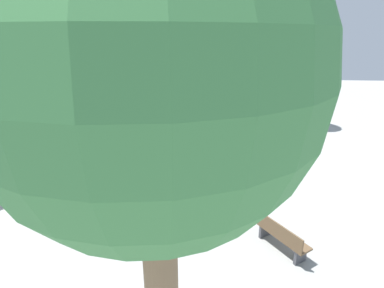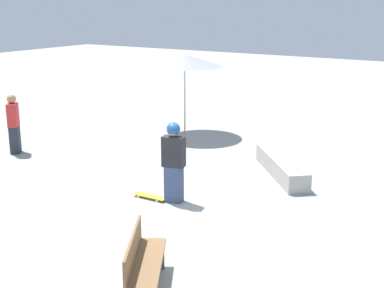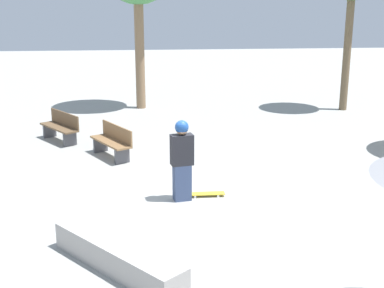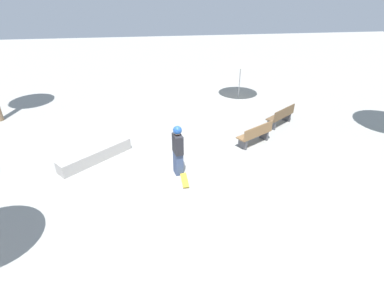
{
  "view_description": "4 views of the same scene",
  "coord_description": "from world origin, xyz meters",
  "px_view_note": "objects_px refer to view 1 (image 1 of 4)",
  "views": [
    {
      "loc": [
        -11.42,
        -1.6,
        5.43
      ],
      "look_at": [
        -0.13,
        -0.68,
        1.35
      ],
      "focal_mm": 28.0,
      "sensor_mm": 36.0,
      "label": 1
    },
    {
      "loc": [
        -8.46,
        -6.22,
        4.16
      ],
      "look_at": [
        0.4,
        -0.62,
        1.31
      ],
      "focal_mm": 50.0,
      "sensor_mm": 36.0,
      "label": 2
    },
    {
      "loc": [
        10.87,
        -0.94,
        4.24
      ],
      "look_at": [
        0.01,
        0.03,
        1.13
      ],
      "focal_mm": 50.0,
      "sensor_mm": 36.0,
      "label": 3
    },
    {
      "loc": [
        1.07,
        8.19,
        5.62
      ],
      "look_at": [
        -0.18,
        -0.58,
        0.86
      ],
      "focal_mm": 28.0,
      "sensor_mm": 36.0,
      "label": 4
    }
  ],
  "objects_px": {
    "concrete_ledge": "(212,143)",
    "shade_umbrella_grey": "(139,94)",
    "skater_main": "(182,149)",
    "palm_tree_right": "(153,87)",
    "bystander_watching": "(58,142)",
    "bench_far": "(281,236)",
    "palm_tree_center_left": "(289,17)",
    "bench_near": "(220,200)",
    "skateboard": "(169,169)"
  },
  "relations": [
    {
      "from": "concrete_ledge",
      "to": "palm_tree_right",
      "type": "height_order",
      "value": "palm_tree_right"
    },
    {
      "from": "shade_umbrella_grey",
      "to": "bystander_watching",
      "type": "bearing_deg",
      "value": 147.14
    },
    {
      "from": "bench_far",
      "to": "bystander_watching",
      "type": "bearing_deg",
      "value": -157.83
    },
    {
      "from": "shade_umbrella_grey",
      "to": "palm_tree_center_left",
      "type": "height_order",
      "value": "palm_tree_center_left"
    },
    {
      "from": "concrete_ledge",
      "to": "shade_umbrella_grey",
      "type": "distance_m",
      "value": 5.25
    },
    {
      "from": "skater_main",
      "to": "shade_umbrella_grey",
      "type": "distance_m",
      "value": 6.07
    },
    {
      "from": "skateboard",
      "to": "bystander_watching",
      "type": "bearing_deg",
      "value": -9.68
    },
    {
      "from": "skateboard",
      "to": "bench_near",
      "type": "height_order",
      "value": "bench_near"
    },
    {
      "from": "bench_far",
      "to": "shade_umbrella_grey",
      "type": "relative_size",
      "value": 0.62
    },
    {
      "from": "skater_main",
      "to": "concrete_ledge",
      "type": "bearing_deg",
      "value": -124.77
    },
    {
      "from": "bench_near",
      "to": "bystander_watching",
      "type": "xyz_separation_m",
      "value": [
        3.91,
        7.46,
        0.4
      ]
    },
    {
      "from": "concrete_ledge",
      "to": "bystander_watching",
      "type": "relative_size",
      "value": 1.46
    },
    {
      "from": "concrete_ledge",
      "to": "bystander_watching",
      "type": "bearing_deg",
      "value": 106.77
    },
    {
      "from": "skater_main",
      "to": "palm_tree_right",
      "type": "height_order",
      "value": "palm_tree_right"
    },
    {
      "from": "palm_tree_center_left",
      "to": "skateboard",
      "type": "bearing_deg",
      "value": 142.62
    },
    {
      "from": "skateboard",
      "to": "shade_umbrella_grey",
      "type": "relative_size",
      "value": 0.32
    },
    {
      "from": "concrete_ledge",
      "to": "shade_umbrella_grey",
      "type": "height_order",
      "value": "shade_umbrella_grey"
    },
    {
      "from": "skater_main",
      "to": "bystander_watching",
      "type": "height_order",
      "value": "skater_main"
    },
    {
      "from": "skater_main",
      "to": "concrete_ledge",
      "type": "xyz_separation_m",
      "value": [
        2.85,
        -1.23,
        -0.71
      ]
    },
    {
      "from": "skater_main",
      "to": "palm_tree_center_left",
      "type": "bearing_deg",
      "value": -136.86
    },
    {
      "from": "shade_umbrella_grey",
      "to": "skateboard",
      "type": "bearing_deg",
      "value": -154.43
    },
    {
      "from": "bench_far",
      "to": "bystander_watching",
      "type": "height_order",
      "value": "bystander_watching"
    },
    {
      "from": "palm_tree_right",
      "to": "bystander_watching",
      "type": "relative_size",
      "value": 3.91
    },
    {
      "from": "palm_tree_right",
      "to": "bystander_watching",
      "type": "height_order",
      "value": "palm_tree_right"
    },
    {
      "from": "bench_near",
      "to": "palm_tree_right",
      "type": "relative_size",
      "value": 0.25
    },
    {
      "from": "palm_tree_right",
      "to": "bystander_watching",
      "type": "bearing_deg",
      "value": 33.58
    },
    {
      "from": "bench_near",
      "to": "bystander_watching",
      "type": "bearing_deg",
      "value": -147.9
    },
    {
      "from": "shade_umbrella_grey",
      "to": "bystander_watching",
      "type": "height_order",
      "value": "shade_umbrella_grey"
    },
    {
      "from": "shade_umbrella_grey",
      "to": "bench_near",
      "type": "bearing_deg",
      "value": -150.67
    },
    {
      "from": "skateboard",
      "to": "shade_umbrella_grey",
      "type": "bearing_deg",
      "value": -64.85
    },
    {
      "from": "bench_far",
      "to": "bystander_watching",
      "type": "relative_size",
      "value": 0.94
    },
    {
      "from": "palm_tree_center_left",
      "to": "concrete_ledge",
      "type": "bearing_deg",
      "value": 138.91
    },
    {
      "from": "palm_tree_right",
      "to": "bystander_watching",
      "type": "distance_m",
      "value": 12.87
    },
    {
      "from": "shade_umbrella_grey",
      "to": "palm_tree_center_left",
      "type": "bearing_deg",
      "value": -72.43
    },
    {
      "from": "bench_near",
      "to": "shade_umbrella_grey",
      "type": "height_order",
      "value": "shade_umbrella_grey"
    },
    {
      "from": "skateboard",
      "to": "palm_tree_center_left",
      "type": "distance_m",
      "value": 11.88
    },
    {
      "from": "concrete_ledge",
      "to": "palm_tree_center_left",
      "type": "relative_size",
      "value": 0.31
    },
    {
      "from": "skater_main",
      "to": "palm_tree_right",
      "type": "relative_size",
      "value": 0.27
    },
    {
      "from": "bench_far",
      "to": "palm_tree_right",
      "type": "distance_m",
      "value": 6.86
    },
    {
      "from": "concrete_ledge",
      "to": "bystander_watching",
      "type": "xyz_separation_m",
      "value": [
        -2.13,
        7.07,
        0.61
      ]
    },
    {
      "from": "shade_umbrella_grey",
      "to": "skater_main",
      "type": "bearing_deg",
      "value": -149.19
    },
    {
      "from": "concrete_ledge",
      "to": "skater_main",
      "type": "bearing_deg",
      "value": 156.7
    },
    {
      "from": "palm_tree_center_left",
      "to": "bystander_watching",
      "type": "xyz_separation_m",
      "value": [
        -7.06,
        11.37,
        -5.69
      ]
    },
    {
      "from": "bench_far",
      "to": "bench_near",
      "type": "bearing_deg",
      "value": -173.15
    },
    {
      "from": "bench_far",
      "to": "palm_tree_right",
      "type": "height_order",
      "value": "palm_tree_right"
    },
    {
      "from": "bystander_watching",
      "to": "bench_far",
      "type": "bearing_deg",
      "value": 18.95
    },
    {
      "from": "concrete_ledge",
      "to": "shade_umbrella_grey",
      "type": "xyz_separation_m",
      "value": [
        2.22,
        4.25,
        2.12
      ]
    },
    {
      "from": "skater_main",
      "to": "bench_far",
      "type": "xyz_separation_m",
      "value": [
        -4.91,
        -3.21,
        -0.51
      ]
    },
    {
      "from": "skater_main",
      "to": "concrete_ledge",
      "type": "distance_m",
      "value": 3.18
    },
    {
      "from": "concrete_ledge",
      "to": "palm_tree_right",
      "type": "relative_size",
      "value": 0.37
    }
  ]
}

